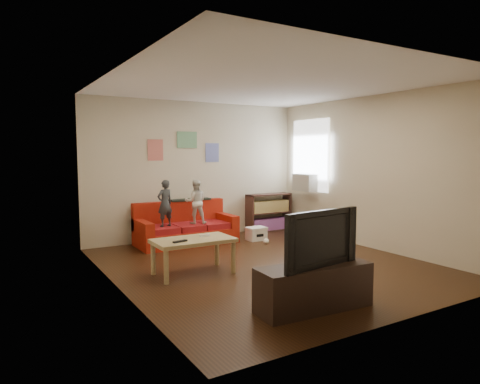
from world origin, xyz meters
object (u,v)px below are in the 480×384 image
coffee_table (193,244)px  bookshelf (269,214)px  tv_stand (314,287)px  child_a (165,203)px  file_box (256,234)px  sofa (185,229)px  child_b (196,202)px  television (315,237)px

coffee_table → bookshelf: bearing=37.9°
coffee_table → tv_stand: size_ratio=0.85×
child_a → coffee_table: 1.83m
child_a → file_box: size_ratio=2.25×
sofa → tv_stand: size_ratio=1.40×
sofa → bookshelf: 2.09m
sofa → coffee_table: sofa is taller
child_b → child_a: bearing=19.5°
child_a → file_box: 1.90m
child_b → bookshelf: 2.01m
child_b → bookshelf: (1.92, 0.40, -0.43)m
child_a → child_b: size_ratio=1.02×
sofa → tv_stand: 3.86m
bookshelf → tv_stand: bookshelf is taller
child_b → television: child_b is taller
child_a → bookshelf: 2.59m
child_a → television: 3.70m
coffee_table → file_box: bearing=36.3°
child_b → bookshelf: size_ratio=0.81×
sofa → bookshelf: bearing=6.5°
bookshelf → television: (-2.23, -4.09, 0.43)m
file_box → tv_stand: 3.70m
child_a → television: (0.29, -3.69, -0.01)m
coffee_table → tv_stand: 2.01m
file_box → television: television is taller
bookshelf → sofa: bearing=-173.5°
sofa → child_b: size_ratio=2.23×
child_a → coffee_table: size_ratio=0.75×
sofa → bookshelf: bookshelf is taller
child_a → tv_stand: child_a is taller
sofa → child_a: (-0.45, -0.16, 0.53)m
bookshelf → child_b: bearing=-168.3°
file_box → child_a: bearing=170.6°
child_b → coffee_table: child_b is taller
coffee_table → bookshelf: (2.79, 2.17, -0.07)m
tv_stand → child_b: bearing=89.1°
bookshelf → tv_stand: 4.66m
coffee_table → file_box: coffee_table is taller
bookshelf → television: size_ratio=0.95×
child_a → bookshelf: (2.52, 0.40, -0.44)m
child_b → television: 3.70m
sofa → bookshelf: (2.07, 0.24, 0.09)m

